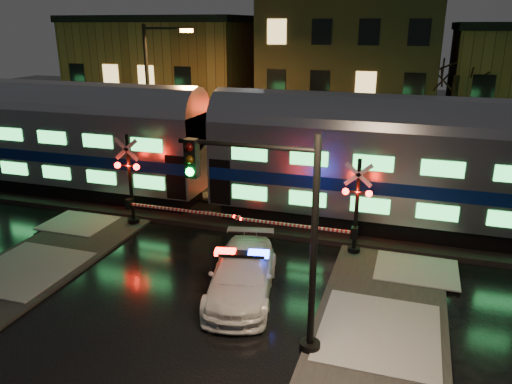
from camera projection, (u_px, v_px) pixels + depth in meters
The scene contains 10 objects.
ground at pixel (216, 262), 19.58m from camera, with size 120.00×120.00×0.00m, color black.
ballast at pixel (255, 215), 24.05m from camera, with size 90.00×4.20×0.24m, color black.
building_left at pixel (171, 79), 41.77m from camera, with size 14.00×10.00×9.00m, color brown.
building_mid at pixel (352, 68), 37.44m from camera, with size 12.00×11.00×11.50m, color brown.
train at pixel (210, 146), 23.67m from camera, with size 51.00×3.12×5.92m.
police_car at pixel (242, 275), 16.99m from camera, with size 3.12×5.52×1.68m.
crossing_signal_right at pixel (347, 216), 19.76m from camera, with size 5.66×0.65×4.00m.
crossing_signal_left at pixel (137, 190), 22.48m from camera, with size 6.05×0.67×4.28m.
traffic_light at pixel (278, 240), 13.42m from camera, with size 4.08×0.72×6.32m.
streetlight at pixel (153, 94), 28.21m from camera, with size 2.97×0.31×8.88m.
Camera 1 is at (6.93, -16.33, 8.88)m, focal length 35.00 mm.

